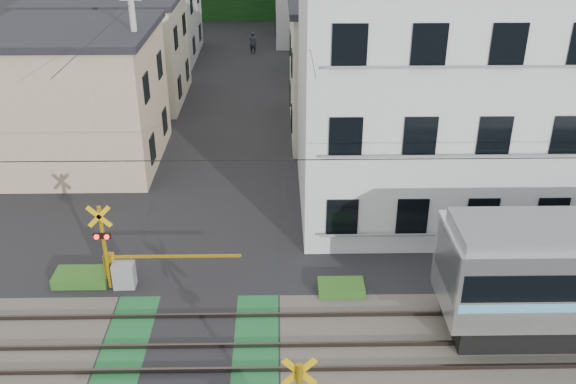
{
  "coord_description": "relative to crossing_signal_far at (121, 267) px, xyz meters",
  "views": [
    {
      "loc": [
        2.58,
        -14.03,
        12.34
      ],
      "look_at": [
        2.9,
        5.0,
        2.75
      ],
      "focal_mm": 40.0,
      "sensor_mm": 36.0,
      "label": 1
    }
  ],
  "objects": [
    {
      "name": "crossing_signal_far",
      "position": [
        0.0,
        0.0,
        0.0
      ],
      "size": [
        4.74,
        0.65,
        3.09
      ],
      "color": "#EEB30C",
      "rests_on": "ground"
    },
    {
      "name": "track_bed",
      "position": [
        2.59,
        -3.65,
        -0.67
      ],
      "size": [
        120.0,
        120.0,
        0.14
      ],
      "color": "#47423A",
      "rests_on": "ground"
    },
    {
      "name": "weed_patches",
      "position": [
        4.34,
        -3.74,
        -0.53
      ],
      "size": [
        10.25,
        8.8,
        0.4
      ],
      "color": "#2D5E1E",
      "rests_on": "ground"
    },
    {
      "name": "ground",
      "position": [
        2.59,
        -3.65,
        -0.71
      ],
      "size": [
        120.0,
        120.0,
        0.0
      ],
      "primitive_type": "plane",
      "color": "black"
    },
    {
      "name": "apartment_block",
      "position": [
        11.09,
        5.84,
        3.94
      ],
      "size": [
        10.2,
        8.36,
        9.3
      ],
      "color": "silver",
      "rests_on": "ground"
    },
    {
      "name": "utility_poles",
      "position": [
        1.53,
        19.35,
        3.37
      ],
      "size": [
        7.9,
        42.0,
        8.0
      ],
      "color": "#A5A5A0",
      "rests_on": "ground"
    },
    {
      "name": "pedestrian",
      "position": [
        3.36,
        30.01,
        0.1
      ],
      "size": [
        0.69,
        0.56,
        1.63
      ],
      "primitive_type": "imported",
      "rotation": [
        0.0,
        0.0,
        2.82
      ],
      "color": "#25292E",
      "rests_on": "ground"
    },
    {
      "name": "houses_row",
      "position": [
        2.84,
        22.27,
        2.53
      ],
      "size": [
        22.07,
        31.35,
        6.8
      ],
      "color": "tan",
      "rests_on": "ground"
    },
    {
      "name": "catenary",
      "position": [
        8.59,
        -3.62,
        2.98
      ],
      "size": [
        60.0,
        5.04,
        7.0
      ],
      "color": "#2D2D33",
      "rests_on": "ground"
    }
  ]
}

